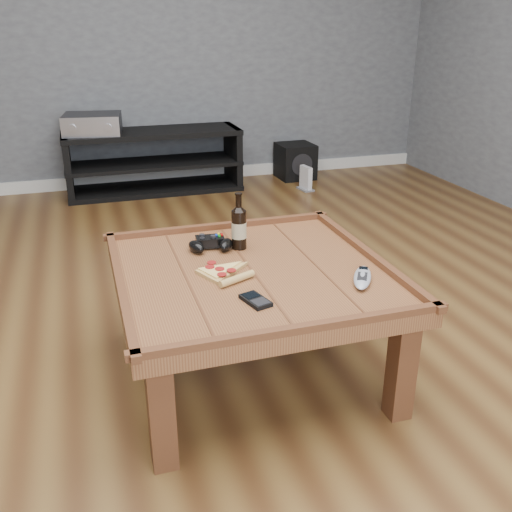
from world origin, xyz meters
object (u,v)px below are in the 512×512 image
object	(u,v)px
game_controller	(211,244)
game_console	(306,179)
pizza_slice	(222,273)
media_console	(154,162)
remote_control	(362,277)
coffee_table	(252,284)
av_receiver	(92,124)
subwoofer	(295,161)
beer_bottle	(239,226)
smartphone	(256,300)

from	to	relation	value
game_controller	game_console	bearing A→B (deg)	64.89
pizza_slice	game_console	size ratio (longest dim) A/B	1.56
media_console	game_console	xyz separation A→B (m)	(1.20, -0.35, -0.15)
pizza_slice	remote_control	distance (m)	0.51
coffee_table	game_controller	size ratio (longest dim) A/B	5.05
av_receiver	subwoofer	bearing A→B (deg)	9.94
beer_bottle	pizza_slice	xyz separation A→B (m)	(-0.13, -0.24, -0.09)
smartphone	pizza_slice	bearing A→B (deg)	85.63
beer_bottle	remote_control	bearing A→B (deg)	-52.53
av_receiver	coffee_table	bearing A→B (deg)	-72.54
beer_bottle	subwoofer	world-z (taller)	beer_bottle
pizza_slice	smartphone	distance (m)	0.25
coffee_table	beer_bottle	distance (m)	0.28
media_console	subwoofer	xyz separation A→B (m)	(1.26, 0.05, -0.09)
coffee_table	remote_control	xyz separation A→B (m)	(0.35, -0.21, 0.07)
beer_bottle	av_receiver	size ratio (longest dim) A/B	0.50
game_controller	remote_control	xyz separation A→B (m)	(0.45, -0.46, -0.01)
smartphone	remote_control	world-z (taller)	remote_control
beer_bottle	smartphone	world-z (taller)	beer_bottle
remote_control	subwoofer	xyz separation A→B (m)	(0.90, 3.01, -0.31)
media_console	av_receiver	distance (m)	0.56
coffee_table	game_controller	bearing A→B (deg)	111.88
media_console	smartphone	size ratio (longest dim) A/B	10.75
pizza_slice	beer_bottle	bearing A→B (deg)	36.95
game_controller	subwoofer	size ratio (longest dim) A/B	0.64
game_console	media_console	bearing A→B (deg)	155.31
beer_bottle	game_controller	bearing A→B (deg)	170.42
media_console	coffee_table	bearing A→B (deg)	-90.00
smartphone	av_receiver	bearing A→B (deg)	80.88
pizza_slice	remote_control	bearing A→B (deg)	-47.28
smartphone	game_console	size ratio (longest dim) A/B	0.65
beer_bottle	av_receiver	world-z (taller)	beer_bottle
coffee_table	smartphone	size ratio (longest dim) A/B	7.91
remote_control	smartphone	bearing A→B (deg)	-143.71
game_controller	smartphone	xyz separation A→B (m)	(0.04, -0.50, -0.02)
av_receiver	game_console	size ratio (longest dim) A/B	2.36
game_controller	beer_bottle	bearing A→B (deg)	-3.60
game_controller	smartphone	distance (m)	0.51
beer_bottle	coffee_table	bearing A→B (deg)	-93.97
coffee_table	game_console	xyz separation A→B (m)	(1.20, 2.40, -0.30)
beer_bottle	game_console	size ratio (longest dim) A/B	1.18
subwoofer	media_console	bearing A→B (deg)	-179.75
remote_control	av_receiver	bearing A→B (deg)	135.47
pizza_slice	remote_control	world-z (taller)	remote_control
coffee_table	smartphone	bearing A→B (deg)	-103.97
media_console	subwoofer	bearing A→B (deg)	2.20
media_console	game_controller	size ratio (longest dim) A/B	6.87
game_controller	game_console	xyz separation A→B (m)	(1.30, 2.15, -0.38)
smartphone	av_receiver	distance (m)	3.03
media_console	av_receiver	xyz separation A→B (m)	(-0.45, -0.01, 0.33)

